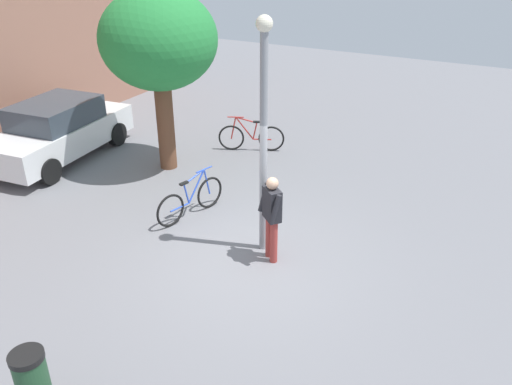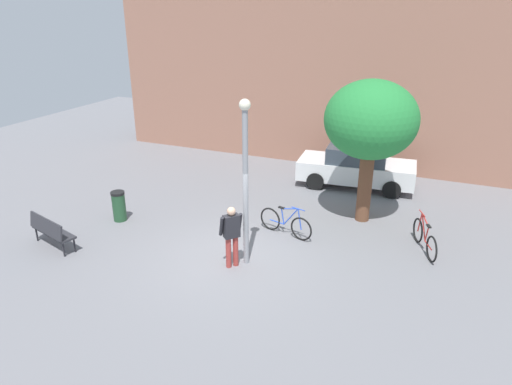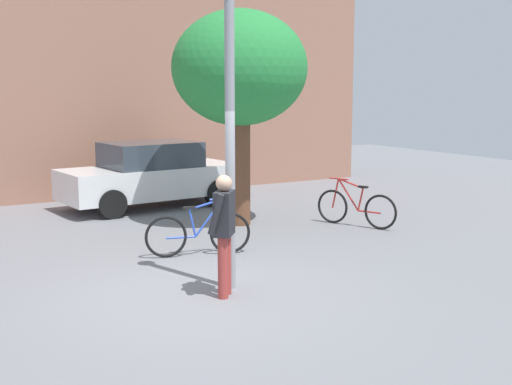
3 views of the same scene
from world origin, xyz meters
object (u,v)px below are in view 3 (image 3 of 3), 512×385
object	(u,v)px
bicycle_red	(356,208)
plaza_tree	(240,70)
person_by_lamppost	(224,227)
lamppost	(230,110)
parked_car_white	(151,175)
bicycle_blue	(199,233)

from	to	relation	value
bicycle_red	plaza_tree	bearing A→B (deg)	145.15
person_by_lamppost	bicycle_red	world-z (taller)	person_by_lamppost
lamppost	parked_car_white	xyz separation A→B (m)	(1.45, 6.71, -1.73)
plaza_tree	bicycle_blue	xyz separation A→B (m)	(-1.87, -1.95, -2.78)
bicycle_red	person_by_lamppost	bearing A→B (deg)	-148.09
plaza_tree	person_by_lamppost	bearing A→B (deg)	-121.45
plaza_tree	bicycle_blue	bearing A→B (deg)	-133.84
plaza_tree	bicycle_blue	size ratio (longest dim) A/B	2.48
lamppost	bicycle_red	bearing A→B (deg)	30.52
bicycle_red	parked_car_white	size ratio (longest dim) A/B	0.39
bicycle_blue	bicycle_red	size ratio (longest dim) A/B	1.05
person_by_lamppost	lamppost	bearing A→B (deg)	49.25
person_by_lamppost	plaza_tree	world-z (taller)	plaza_tree
lamppost	bicycle_blue	xyz separation A→B (m)	(0.41, 1.91, -2.12)
person_by_lamppost	parked_car_white	distance (m)	7.23
lamppost	bicycle_red	distance (m)	5.36
bicycle_blue	parked_car_white	distance (m)	4.93
lamppost	bicycle_blue	size ratio (longest dim) A/B	2.45
bicycle_red	parked_car_white	xyz separation A→B (m)	(-2.78, 4.22, 0.39)
bicycle_blue	parked_car_white	xyz separation A→B (m)	(1.04, 4.81, 0.39)
lamppost	plaza_tree	bearing A→B (deg)	59.38
person_by_lamppost	parked_car_white	xyz separation A→B (m)	(1.71, 7.02, -0.19)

